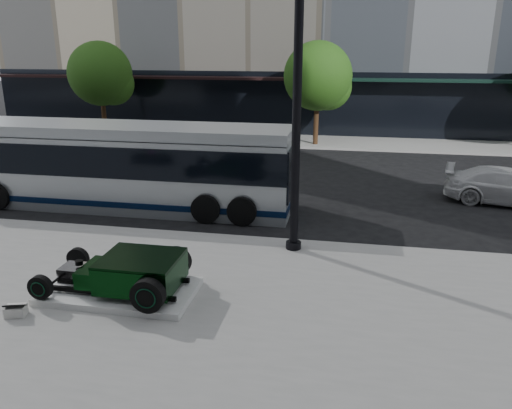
% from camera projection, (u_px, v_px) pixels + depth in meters
% --- Properties ---
extents(ground, '(120.00, 120.00, 0.00)m').
position_uv_depth(ground, '(256.00, 218.00, 16.77)').
color(ground, black).
rests_on(ground, ground).
extents(sidewalk_far, '(70.00, 4.00, 0.12)m').
position_uv_depth(sidewalk_far, '(300.00, 141.00, 29.85)').
color(sidewalk_far, gray).
rests_on(sidewalk_far, ground).
extents(street_trees, '(29.80, 3.80, 5.70)m').
position_uv_depth(street_trees, '(320.00, 79.00, 27.65)').
color(street_trees, black).
rests_on(street_trees, sidewalk_far).
extents(display_plinth, '(3.40, 1.80, 0.15)m').
position_uv_depth(display_plinth, '(120.00, 291.00, 11.34)').
color(display_plinth, silver).
rests_on(display_plinth, sidewalk_near).
extents(hot_rod, '(3.22, 2.00, 0.81)m').
position_uv_depth(hot_rod, '(132.00, 272.00, 11.12)').
color(hot_rod, black).
rests_on(hot_rod, display_plinth).
extents(info_plaque, '(0.47, 0.40, 0.31)m').
position_uv_depth(info_plaque, '(16.00, 310.00, 10.41)').
color(info_plaque, silver).
rests_on(info_plaque, sidewalk_near).
extents(lamppost, '(0.43, 0.43, 7.73)m').
position_uv_depth(lamppost, '(297.00, 120.00, 12.84)').
color(lamppost, black).
rests_on(lamppost, sidewalk_near).
extents(transit_bus, '(12.12, 2.88, 2.92)m').
position_uv_depth(transit_bus, '(123.00, 165.00, 17.64)').
color(transit_bus, '#AAAFB4').
rests_on(transit_bus, ground).
extents(white_sedan, '(4.71, 2.67, 1.29)m').
position_uv_depth(white_sedan, '(509.00, 187.00, 18.05)').
color(white_sedan, silver).
rests_on(white_sedan, ground).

